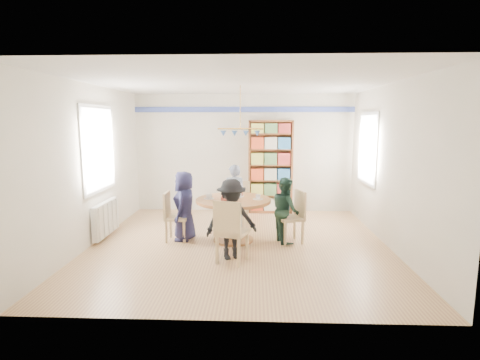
{
  "coord_description": "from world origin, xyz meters",
  "views": [
    {
      "loc": [
        0.26,
        -6.15,
        2.07
      ],
      "look_at": [
        0.0,
        0.4,
        1.05
      ],
      "focal_mm": 28.0,
      "sensor_mm": 36.0,
      "label": 1
    }
  ],
  "objects_px": {
    "chair_near": "(230,229)",
    "bookshelf": "(270,168)",
    "dining_table": "(233,210)",
    "person_near": "(231,219)",
    "radiator": "(106,218)",
    "chair_left": "(173,214)",
    "chair_far": "(239,201)",
    "chair_right": "(294,214)",
    "person_right": "(286,210)",
    "person_left": "(184,206)",
    "person_far": "(234,196)"
  },
  "relations": [
    {
      "from": "person_far",
      "to": "bookshelf",
      "type": "distance_m",
      "value": 1.54
    },
    {
      "from": "person_left",
      "to": "person_far",
      "type": "bearing_deg",
      "value": 140.61
    },
    {
      "from": "dining_table",
      "to": "bookshelf",
      "type": "bearing_deg",
      "value": 71.44
    },
    {
      "from": "chair_right",
      "to": "person_right",
      "type": "relative_size",
      "value": 0.8
    },
    {
      "from": "dining_table",
      "to": "person_near",
      "type": "height_order",
      "value": "person_near"
    },
    {
      "from": "chair_far",
      "to": "bookshelf",
      "type": "height_order",
      "value": "bookshelf"
    },
    {
      "from": "chair_left",
      "to": "bookshelf",
      "type": "distance_m",
      "value": 2.87
    },
    {
      "from": "person_left",
      "to": "bookshelf",
      "type": "xyz_separation_m",
      "value": [
        1.58,
        2.13,
        0.42
      ]
    },
    {
      "from": "chair_far",
      "to": "bookshelf",
      "type": "bearing_deg",
      "value": 59.2
    },
    {
      "from": "radiator",
      "to": "person_near",
      "type": "relative_size",
      "value": 0.82
    },
    {
      "from": "radiator",
      "to": "bookshelf",
      "type": "relative_size",
      "value": 0.47
    },
    {
      "from": "chair_right",
      "to": "chair_near",
      "type": "xyz_separation_m",
      "value": [
        -1.04,
        -1.06,
        0.03
      ]
    },
    {
      "from": "person_near",
      "to": "chair_left",
      "type": "bearing_deg",
      "value": 121.22
    },
    {
      "from": "chair_left",
      "to": "chair_far",
      "type": "relative_size",
      "value": 0.97
    },
    {
      "from": "chair_far",
      "to": "chair_near",
      "type": "height_order",
      "value": "chair_near"
    },
    {
      "from": "person_right",
      "to": "person_far",
      "type": "bearing_deg",
      "value": 31.3
    },
    {
      "from": "dining_table",
      "to": "chair_right",
      "type": "relative_size",
      "value": 1.44
    },
    {
      "from": "chair_near",
      "to": "bookshelf",
      "type": "bearing_deg",
      "value": 77.61
    },
    {
      "from": "chair_far",
      "to": "chair_left",
      "type": "bearing_deg",
      "value": -136.79
    },
    {
      "from": "radiator",
      "to": "chair_near",
      "type": "bearing_deg",
      "value": -27.09
    },
    {
      "from": "radiator",
      "to": "chair_left",
      "type": "distance_m",
      "value": 1.26
    },
    {
      "from": "chair_left",
      "to": "person_far",
      "type": "bearing_deg",
      "value": 41.28
    },
    {
      "from": "person_left",
      "to": "person_far",
      "type": "distance_m",
      "value": 1.19
    },
    {
      "from": "chair_near",
      "to": "dining_table",
      "type": "bearing_deg",
      "value": 90.73
    },
    {
      "from": "chair_right",
      "to": "person_far",
      "type": "bearing_deg",
      "value": 140.5
    },
    {
      "from": "radiator",
      "to": "bookshelf",
      "type": "height_order",
      "value": "bookshelf"
    },
    {
      "from": "chair_near",
      "to": "bookshelf",
      "type": "distance_m",
      "value": 3.35
    },
    {
      "from": "dining_table",
      "to": "chair_left",
      "type": "relative_size",
      "value": 1.5
    },
    {
      "from": "dining_table",
      "to": "chair_far",
      "type": "distance_m",
      "value": 1.03
    },
    {
      "from": "person_right",
      "to": "person_far",
      "type": "xyz_separation_m",
      "value": [
        -0.94,
        0.89,
        0.06
      ]
    },
    {
      "from": "radiator",
      "to": "dining_table",
      "type": "bearing_deg",
      "value": -2.8
    },
    {
      "from": "dining_table",
      "to": "chair_far",
      "type": "height_order",
      "value": "chair_far"
    },
    {
      "from": "radiator",
      "to": "person_far",
      "type": "height_order",
      "value": "person_far"
    },
    {
      "from": "chair_left",
      "to": "dining_table",
      "type": "bearing_deg",
      "value": 1.09
    },
    {
      "from": "dining_table",
      "to": "chair_left",
      "type": "xyz_separation_m",
      "value": [
        -1.06,
        -0.02,
        -0.08
      ]
    },
    {
      "from": "dining_table",
      "to": "person_near",
      "type": "xyz_separation_m",
      "value": [
        0.02,
        -0.85,
        0.06
      ]
    },
    {
      "from": "radiator",
      "to": "chair_far",
      "type": "bearing_deg",
      "value": 21.13
    },
    {
      "from": "dining_table",
      "to": "person_far",
      "type": "distance_m",
      "value": 0.88
    },
    {
      "from": "chair_far",
      "to": "person_left",
      "type": "relative_size",
      "value": 0.73
    },
    {
      "from": "person_far",
      "to": "radiator",
      "type": "bearing_deg",
      "value": 12.1
    },
    {
      "from": "dining_table",
      "to": "chair_right",
      "type": "xyz_separation_m",
      "value": [
        1.06,
        -0.02,
        -0.06
      ]
    },
    {
      "from": "person_right",
      "to": "person_near",
      "type": "relative_size",
      "value": 0.92
    },
    {
      "from": "chair_left",
      "to": "bookshelf",
      "type": "height_order",
      "value": "bookshelf"
    },
    {
      "from": "person_right",
      "to": "radiator",
      "type": "bearing_deg",
      "value": 72.55
    },
    {
      "from": "person_near",
      "to": "radiator",
      "type": "bearing_deg",
      "value": 136.29
    },
    {
      "from": "radiator",
      "to": "person_far",
      "type": "distance_m",
      "value": 2.42
    },
    {
      "from": "radiator",
      "to": "chair_right",
      "type": "xyz_separation_m",
      "value": [
        3.37,
        -0.13,
        0.15
      ]
    },
    {
      "from": "chair_left",
      "to": "chair_far",
      "type": "height_order",
      "value": "chair_far"
    },
    {
      "from": "radiator",
      "to": "chair_right",
      "type": "bearing_deg",
      "value": -2.26
    },
    {
      "from": "chair_left",
      "to": "person_near",
      "type": "bearing_deg",
      "value": -37.57
    }
  ]
}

